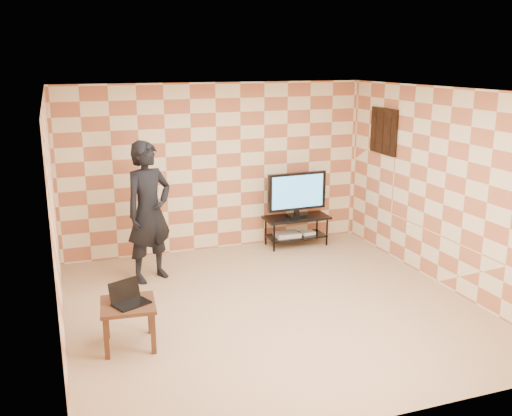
% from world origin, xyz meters
% --- Properties ---
extents(floor, '(5.00, 5.00, 0.00)m').
position_xyz_m(floor, '(0.00, 0.00, 0.00)').
color(floor, tan).
rests_on(floor, ground).
extents(wall_back, '(5.00, 0.02, 2.70)m').
position_xyz_m(wall_back, '(0.00, 2.50, 1.35)').
color(wall_back, beige).
rests_on(wall_back, ground).
extents(wall_front, '(5.00, 0.02, 2.70)m').
position_xyz_m(wall_front, '(0.00, -2.50, 1.35)').
color(wall_front, beige).
rests_on(wall_front, ground).
extents(wall_left, '(0.02, 5.00, 2.70)m').
position_xyz_m(wall_left, '(-2.50, 0.00, 1.35)').
color(wall_left, beige).
rests_on(wall_left, ground).
extents(wall_right, '(0.02, 5.00, 2.70)m').
position_xyz_m(wall_right, '(2.50, 0.00, 1.35)').
color(wall_right, beige).
rests_on(wall_right, ground).
extents(ceiling, '(5.00, 5.00, 0.02)m').
position_xyz_m(ceiling, '(0.00, 0.00, 2.70)').
color(ceiling, white).
rests_on(ceiling, wall_back).
extents(wall_art, '(0.04, 0.72, 0.72)m').
position_xyz_m(wall_art, '(2.47, 1.55, 1.95)').
color(wall_art, black).
rests_on(wall_art, wall_right).
extents(tv_stand, '(1.08, 0.49, 0.50)m').
position_xyz_m(tv_stand, '(1.28, 2.18, 0.37)').
color(tv_stand, black).
rests_on(tv_stand, floor).
extents(tv, '(1.03, 0.21, 0.75)m').
position_xyz_m(tv, '(1.28, 2.18, 0.91)').
color(tv, black).
rests_on(tv, tv_stand).
extents(dvd_player, '(0.41, 0.29, 0.07)m').
position_xyz_m(dvd_player, '(1.10, 2.16, 0.21)').
color(dvd_player, silver).
rests_on(dvd_player, tv_stand).
extents(game_console, '(0.24, 0.19, 0.05)m').
position_xyz_m(game_console, '(1.48, 2.16, 0.20)').
color(game_console, silver).
rests_on(game_console, tv_stand).
extents(side_table, '(0.63, 0.63, 0.50)m').
position_xyz_m(side_table, '(-1.83, -0.42, 0.41)').
color(side_table, '#371F13').
rests_on(side_table, floor).
extents(laptop, '(0.45, 0.41, 0.24)m').
position_xyz_m(laptop, '(-1.82, -0.42, 0.55)').
color(laptop, black).
rests_on(laptop, side_table).
extents(person, '(0.86, 0.75, 1.98)m').
position_xyz_m(person, '(-1.27, 1.47, 0.99)').
color(person, black).
rests_on(person, floor).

